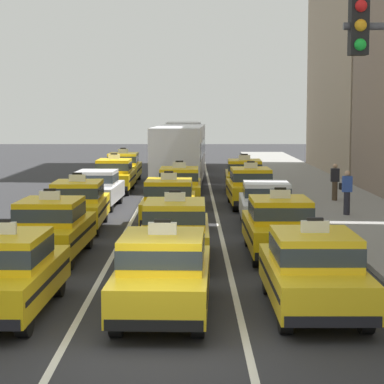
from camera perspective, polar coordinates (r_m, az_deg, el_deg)
name	(u,v)px	position (r m, az deg, el deg)	size (l,w,h in m)	color
ground_plane	(157,353)	(13.31, -2.59, -11.83)	(160.00, 160.00, 0.00)	#2B2B2D
lane_stripe_left_center	(143,206)	(32.98, -3.66, -1.04)	(0.14, 80.00, 0.01)	silver
lane_stripe_center_right	(218,206)	(32.92, 1.91, -1.04)	(0.14, 80.00, 0.01)	silver
sidewalk_curb	(376,221)	(28.70, 13.46, -2.12)	(4.00, 90.00, 0.15)	gray
taxi_left_nearest	(8,272)	(15.87, -13.47, -5.77)	(1.92, 4.60, 1.96)	black
taxi_left_second	(54,227)	(21.55, -10.15, -2.59)	(1.93, 4.61, 1.96)	black
taxi_left_third	(81,204)	(26.79, -8.20, -0.86)	(1.91, 4.59, 1.96)	black
sedan_left_fourth	(101,188)	(32.49, -6.79, 0.32)	(1.92, 4.36, 1.58)	black
taxi_left_fifth	(118,175)	(38.46, -5.53, 1.27)	(1.84, 4.57, 1.96)	black
taxi_left_sixth	(127,167)	(44.00, -4.86, 1.88)	(1.84, 4.57, 1.96)	black
taxi_center_nearest	(166,272)	(15.40, -1.92, -5.97)	(1.97, 4.62, 1.96)	black
taxi_center_second	(178,229)	(20.84, -1.02, -2.78)	(1.85, 4.57, 1.96)	black
taxi_center_third	(172,201)	(27.20, -1.47, -0.70)	(1.89, 4.59, 1.96)	black
taxi_center_fourth	(183,186)	(32.73, -0.70, 0.46)	(1.86, 4.58, 1.96)	black
bus_center_fifth	(183,152)	(42.29, -0.64, 3.01)	(2.92, 11.29, 3.22)	black
box_truck_center_sixth	(187,143)	(53.61, -0.37, 3.62)	(2.31, 6.96, 3.27)	black
taxi_right_nearest	(317,270)	(15.81, 9.22, -5.73)	(1.83, 4.56, 1.96)	black
taxi_right_second	(283,226)	(21.66, 6.73, -2.49)	(1.84, 4.57, 1.96)	black
sedan_right_third	(269,203)	(27.18, 5.75, -0.79)	(1.88, 4.35, 1.58)	black
taxi_right_fourth	(254,186)	(32.57, 4.59, 0.41)	(1.87, 4.58, 1.96)	black
taxi_right_fifth	(248,176)	(37.97, 4.14, 1.22)	(1.95, 4.61, 1.96)	black
pedestrian_near_crosswalk	(339,182)	(34.22, 10.80, 0.73)	(0.47, 0.24, 1.61)	#473828
pedestrian_mid_block	(350,192)	(29.59, 11.65, -0.03)	(0.36, 0.24, 1.68)	#23232D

